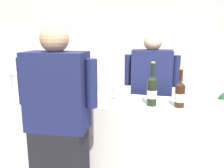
# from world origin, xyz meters

# --- Properties ---
(wall_back) EXTENTS (8.00, 0.10, 2.80)m
(wall_back) POSITION_xyz_m (0.00, 2.60, 1.40)
(wall_back) COLOR beige
(wall_back) RESTS_ON ground_plane
(counter) EXTENTS (2.23, 0.51, 1.01)m
(counter) POSITION_xyz_m (0.00, 0.00, 0.51)
(counter) COLOR beige
(counter) RESTS_ON ground_plane
(wine_bottle_0) EXTENTS (0.08, 0.08, 0.32)m
(wine_bottle_0) POSITION_xyz_m (0.59, -0.06, 1.12)
(wine_bottle_0) COLOR black
(wine_bottle_0) RESTS_ON counter
(wine_bottle_1) EXTENTS (0.08, 0.08, 0.34)m
(wine_bottle_1) POSITION_xyz_m (-0.61, 0.11, 1.13)
(wine_bottle_1) COLOR black
(wine_bottle_1) RESTS_ON counter
(wine_bottle_2) EXTENTS (0.08, 0.08, 0.34)m
(wine_bottle_2) POSITION_xyz_m (-0.16, -0.14, 1.14)
(wine_bottle_2) COLOR black
(wine_bottle_2) RESTS_ON counter
(wine_bottle_3) EXTENTS (0.08, 0.08, 0.34)m
(wine_bottle_3) POSITION_xyz_m (-0.53, 0.00, 1.13)
(wine_bottle_3) COLOR black
(wine_bottle_3) RESTS_ON counter
(wine_bottle_4) EXTENTS (0.07, 0.07, 0.34)m
(wine_bottle_4) POSITION_xyz_m (-0.18, 0.03, 1.14)
(wine_bottle_4) COLOR black
(wine_bottle_4) RESTS_ON counter
(wine_bottle_5) EXTENTS (0.08, 0.08, 0.37)m
(wine_bottle_5) POSITION_xyz_m (0.37, -0.07, 1.14)
(wine_bottle_5) COLOR black
(wine_bottle_5) RESTS_ON counter
(wine_glass) EXTENTS (0.08, 0.08, 0.18)m
(wine_glass) POSITION_xyz_m (0.05, -0.01, 1.13)
(wine_glass) COLOR silver
(wine_glass) RESTS_ON counter
(ice_bucket) EXTENTS (0.23, 0.23, 0.22)m
(ice_bucket) POSITION_xyz_m (-0.88, -0.01, 1.12)
(ice_bucket) COLOR silver
(ice_bucket) RESTS_ON counter
(person_server) EXTENTS (0.58, 0.27, 1.61)m
(person_server) POSITION_xyz_m (0.32, 0.51, 0.79)
(person_server) COLOR black
(person_server) RESTS_ON ground_plane
(person_guest) EXTENTS (0.59, 0.27, 1.67)m
(person_guest) POSITION_xyz_m (-0.27, -0.51, 0.81)
(person_guest) COLOR black
(person_guest) RESTS_ON ground_plane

